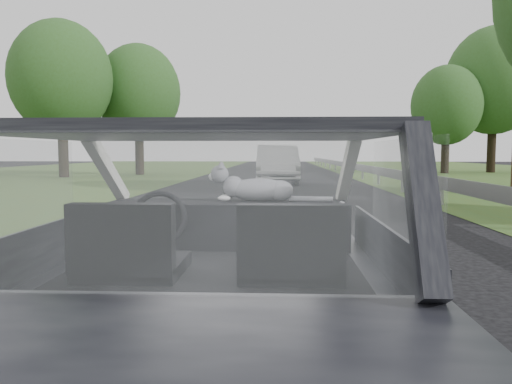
# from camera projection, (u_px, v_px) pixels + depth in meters

# --- Properties ---
(subject_car) EXTENTS (1.80, 4.00, 1.45)m
(subject_car) POSITION_uv_depth(u_px,v_px,m) (216.00, 262.00, 2.74)
(subject_car) COLOR black
(subject_car) RESTS_ON ground
(dashboard) EXTENTS (1.58, 0.45, 0.30)m
(dashboard) POSITION_uv_depth(u_px,v_px,m) (228.00, 224.00, 3.36)
(dashboard) COLOR black
(dashboard) RESTS_ON subject_car
(driver_seat) EXTENTS (0.50, 0.72, 0.42)m
(driver_seat) POSITION_uv_depth(u_px,v_px,m) (128.00, 243.00, 2.46)
(driver_seat) COLOR black
(driver_seat) RESTS_ON subject_car
(passenger_seat) EXTENTS (0.50, 0.72, 0.42)m
(passenger_seat) POSITION_uv_depth(u_px,v_px,m) (290.00, 245.00, 2.42)
(passenger_seat) COLOR black
(passenger_seat) RESTS_ON subject_car
(steering_wheel) EXTENTS (0.36, 0.36, 0.04)m
(steering_wheel) POSITION_uv_depth(u_px,v_px,m) (159.00, 219.00, 3.08)
(steering_wheel) COLOR black
(steering_wheel) RESTS_ON dashboard
(cat) EXTENTS (0.60, 0.21, 0.27)m
(cat) POSITION_uv_depth(u_px,v_px,m) (259.00, 188.00, 3.37)
(cat) COLOR #8F909E
(cat) RESTS_ON dashboard
(guardrail) EXTENTS (0.05, 90.00, 0.32)m
(guardrail) POSITION_uv_depth(u_px,v_px,m) (437.00, 182.00, 12.51)
(guardrail) COLOR gray
(guardrail) RESTS_ON ground
(other_car) EXTENTS (2.09, 5.08, 1.66)m
(other_car) POSITION_uv_depth(u_px,v_px,m) (278.00, 164.00, 21.81)
(other_car) COLOR silver
(other_car) RESTS_ON ground
(highway_sign) EXTENTS (0.39, 0.88, 2.25)m
(highway_sign) POSITION_uv_depth(u_px,v_px,m) (431.00, 157.00, 23.43)
(highway_sign) COLOR #106E2C
(highway_sign) RESTS_ON ground
(tree_2) EXTENTS (4.53, 4.53, 6.58)m
(tree_2) POSITION_uv_depth(u_px,v_px,m) (446.00, 121.00, 31.29)
(tree_2) COLOR #315F2B
(tree_2) RESTS_ON ground
(tree_3) EXTENTS (6.68, 6.68, 9.20)m
(tree_3) POSITION_uv_depth(u_px,v_px,m) (493.00, 102.00, 32.44)
(tree_3) COLOR #315F2B
(tree_3) RESTS_ON ground
(tree_5) EXTENTS (5.90, 5.90, 7.98)m
(tree_5) POSITION_uv_depth(u_px,v_px,m) (62.00, 101.00, 26.15)
(tree_5) COLOR #315F2B
(tree_5) RESTS_ON ground
(tree_6) EXTENTS (6.33, 6.33, 7.41)m
(tree_6) POSITION_uv_depth(u_px,v_px,m) (139.00, 112.00, 29.22)
(tree_6) COLOR #315F2B
(tree_6) RESTS_ON ground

